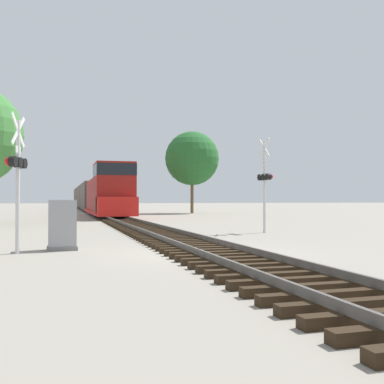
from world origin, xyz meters
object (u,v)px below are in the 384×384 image
(freight_train, at_px, (90,197))
(tree_mid_background, at_px, (192,158))
(crossing_signal_far, at_px, (265,179))
(crossing_signal_near, at_px, (17,169))
(relay_cabinet, at_px, (63,225))

(freight_train, relative_size, tree_mid_background, 7.27)
(freight_train, distance_m, tree_mid_background, 20.44)
(crossing_signal_far, bearing_deg, crossing_signal_near, 111.62)
(freight_train, bearing_deg, crossing_signal_near, -95.68)
(crossing_signal_near, bearing_deg, relay_cabinet, 132.03)
(crossing_signal_far, relative_size, relay_cabinet, 2.89)
(tree_mid_background, bearing_deg, relay_cabinet, -112.27)
(crossing_signal_near, xyz_separation_m, crossing_signal_far, (10.36, 5.47, 0.08))
(freight_train, height_order, relay_cabinet, freight_train)
(tree_mid_background, bearing_deg, crossing_signal_near, -113.67)
(crossing_signal_far, height_order, tree_mid_background, tree_mid_background)
(freight_train, bearing_deg, crossing_signal_far, -83.78)
(relay_cabinet, bearing_deg, crossing_signal_near, -154.80)
(relay_cabinet, bearing_deg, crossing_signal_far, 28.19)
(relay_cabinet, xyz_separation_m, tree_mid_background, (14.28, 34.87, 5.52))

